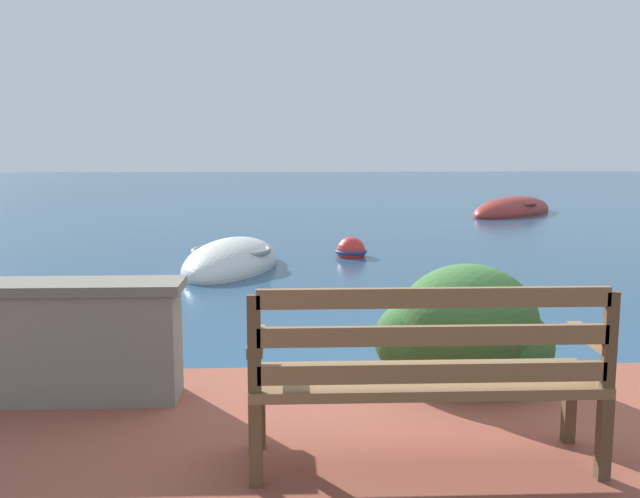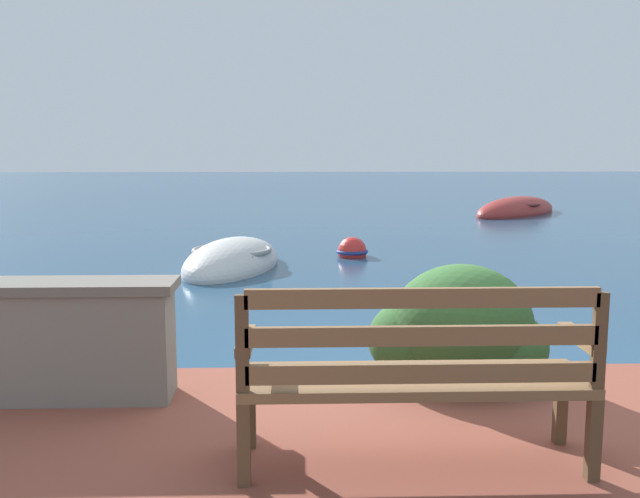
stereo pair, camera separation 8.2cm
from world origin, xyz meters
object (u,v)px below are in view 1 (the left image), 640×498
Objects in this scene: rowboat_nearest at (232,264)px; rowboat_mid at (513,211)px; mooring_buoy at (351,251)px; park_bench at (426,371)px.

rowboat_nearest is 0.83× the size of rowboat_mid.
mooring_buoy is at bearing 135.12° from rowboat_nearest.
rowboat_nearest is at bearing 102.98° from park_bench.
rowboat_nearest is (-1.50, 6.86, -0.64)m from park_bench.
rowboat_nearest is at bearing 4.27° from rowboat_mid.
park_bench reaches higher than rowboat_nearest.
rowboat_mid reaches higher than mooring_buoy.
rowboat_mid is at bearing 71.71° from park_bench.
park_bench is at bearing 27.58° from rowboat_nearest.
park_bench is at bearing -92.24° from mooring_buoy.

